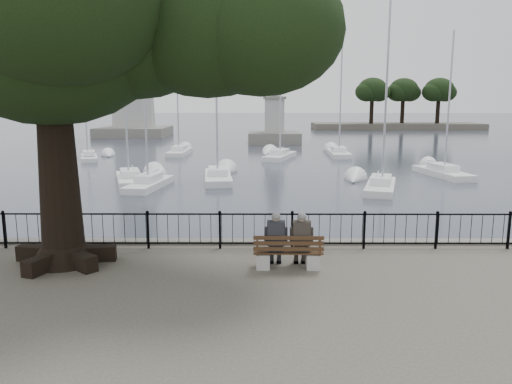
{
  "coord_description": "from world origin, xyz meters",
  "views": [
    {
      "loc": [
        0.06,
        -10.9,
        4.05
      ],
      "look_at": [
        0.0,
        2.5,
        1.6
      ],
      "focal_mm": 35.0,
      "sensor_mm": 36.0,
      "label": 1
    }
  ],
  "objects_px": {
    "person_left": "(276,242)",
    "tree": "(86,13)",
    "lighthouse": "(131,47)",
    "person_right": "(301,242)",
    "bench": "(288,256)",
    "lion_monument": "(274,124)"
  },
  "relations": [
    {
      "from": "tree",
      "to": "lighthouse",
      "type": "xyz_separation_m",
      "value": [
        -14.0,
        60.61,
        5.47
      ]
    },
    {
      "from": "bench",
      "to": "lighthouse",
      "type": "distance_m",
      "value": 65.0
    },
    {
      "from": "bench",
      "to": "person_left",
      "type": "bearing_deg",
      "value": 161.4
    },
    {
      "from": "person_left",
      "to": "lion_monument",
      "type": "bearing_deg",
      "value": 88.24
    },
    {
      "from": "person_left",
      "to": "lion_monument",
      "type": "relative_size",
      "value": 0.15
    },
    {
      "from": "bench",
      "to": "tree",
      "type": "xyz_separation_m",
      "value": [
        -4.79,
        0.58,
        5.78
      ]
    },
    {
      "from": "bench",
      "to": "tree",
      "type": "bearing_deg",
      "value": 173.1
    },
    {
      "from": "tree",
      "to": "lion_monument",
      "type": "height_order",
      "value": "tree"
    },
    {
      "from": "bench",
      "to": "person_left",
      "type": "xyz_separation_m",
      "value": [
        -0.3,
        0.1,
        0.34
      ]
    },
    {
      "from": "tree",
      "to": "person_right",
      "type": "bearing_deg",
      "value": -5.44
    },
    {
      "from": "lighthouse",
      "to": "bench",
      "type": "bearing_deg",
      "value": -72.93
    },
    {
      "from": "lighthouse",
      "to": "lion_monument",
      "type": "xyz_separation_m",
      "value": [
        20.0,
        -12.07,
        -10.25
      ]
    },
    {
      "from": "person_left",
      "to": "lighthouse",
      "type": "distance_m",
      "value": 64.76
    },
    {
      "from": "bench",
      "to": "person_right",
      "type": "height_order",
      "value": "person_right"
    },
    {
      "from": "person_left",
      "to": "person_right",
      "type": "relative_size",
      "value": 1.0
    },
    {
      "from": "person_left",
      "to": "lighthouse",
      "type": "bearing_deg",
      "value": 106.84
    },
    {
      "from": "person_right",
      "to": "tree",
      "type": "xyz_separation_m",
      "value": [
        -5.11,
        0.49,
        5.44
      ]
    },
    {
      "from": "lion_monument",
      "to": "lighthouse",
      "type": "bearing_deg",
      "value": 148.88
    },
    {
      "from": "person_right",
      "to": "lighthouse",
      "type": "relative_size",
      "value": 0.05
    },
    {
      "from": "person_right",
      "to": "tree",
      "type": "distance_m",
      "value": 7.48
    },
    {
      "from": "person_left",
      "to": "tree",
      "type": "height_order",
      "value": "tree"
    },
    {
      "from": "tree",
      "to": "lighthouse",
      "type": "relative_size",
      "value": 0.38
    }
  ]
}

